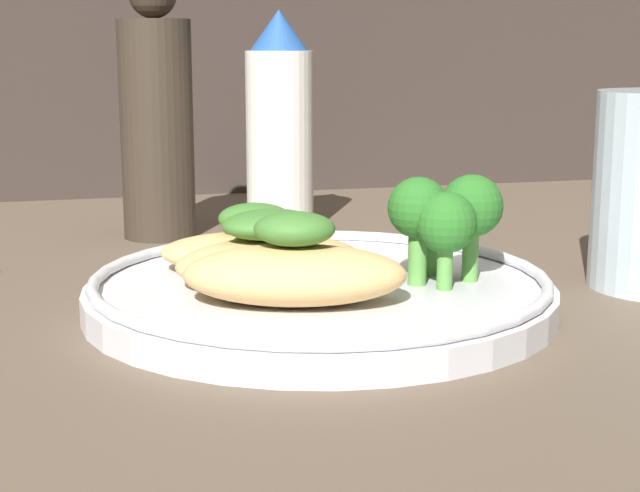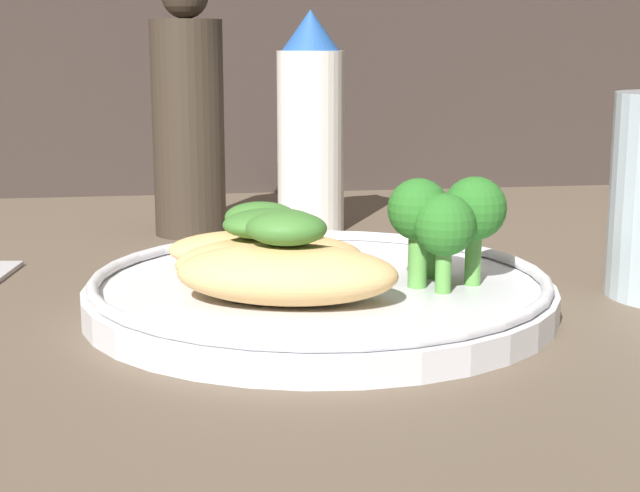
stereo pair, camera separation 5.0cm
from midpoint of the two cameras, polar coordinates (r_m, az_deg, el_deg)
name	(u,v)px [view 1 (the left image)]	position (r cm, az deg, el deg)	size (l,w,h in cm)	color
ground_plane	(320,319)	(51.03, -2.82, -4.32)	(180.00, 180.00, 1.00)	brown
plate	(320,292)	(50.64, -2.83, -2.70)	(24.24, 24.24, 2.00)	silver
grilled_meat_front	(295,270)	(46.48, -4.57, -1.44)	(11.82, 8.36, 4.44)	tan
grilled_meat_middle	(270,255)	(50.62, -5.79, -0.54)	(11.04, 8.15, 3.84)	tan
grilled_meat_back	(255,248)	(53.28, -6.48, -0.12)	(11.50, 8.33, 3.76)	tan
broccoli_bunch	(443,216)	(50.05, 4.36, 1.75)	(6.13, 6.14, 5.61)	#569942
sauce_bottle	(280,127)	(71.27, -4.39, 6.89)	(4.86, 4.86, 15.92)	white
pepper_grinder	(157,119)	(70.21, -11.53, 7.25)	(5.09, 5.09, 18.51)	#382D23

